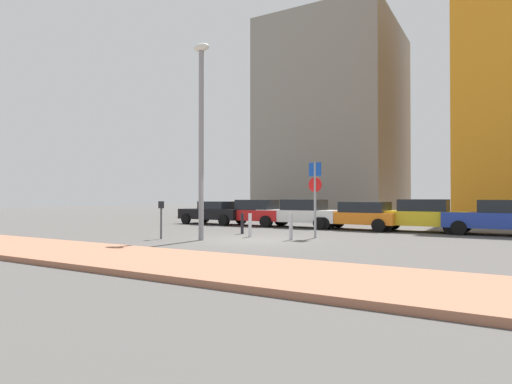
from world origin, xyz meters
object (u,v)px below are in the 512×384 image
object	(u,v)px
parked_car_white	(301,213)
parked_car_orange	(359,215)
parked_car_black	(215,212)
parked_car_red	(254,212)
parked_car_yellow	(421,215)
street_lamp	(201,125)
parking_sign_post	(315,190)
traffic_bollard_far	(250,225)
parked_car_blue	(503,217)
traffic_bollard_mid	(242,224)
traffic_bollard_near	(291,226)
parking_meter	(161,215)

from	to	relation	value
parked_car_white	parked_car_orange	xyz separation A→B (m)	(3.29, -0.10, -0.03)
parked_car_black	parked_car_red	bearing A→B (deg)	1.32
parked_car_yellow	street_lamp	distance (m)	11.37
parked_car_red	parking_sign_post	distance (m)	8.03
parked_car_white	traffic_bollard_far	xyz separation A→B (m)	(0.47, -6.24, -0.30)
parked_car_orange	traffic_bollard_far	world-z (taller)	parked_car_orange
parked_car_blue	traffic_bollard_mid	xyz separation A→B (m)	(-10.23, -5.00, -0.33)
parked_car_red	street_lamp	bearing A→B (deg)	-73.15
parking_sign_post	street_lamp	distance (m)	5.25
parked_car_red	parked_car_orange	distance (m)	6.29
parked_car_orange	traffic_bollard_mid	size ratio (longest dim) A/B	4.53
parked_car_white	parked_car_yellow	bearing A→B (deg)	1.26
parked_car_blue	street_lamp	bearing A→B (deg)	-140.98
parked_car_red	traffic_bollard_near	distance (m)	8.45
street_lamp	parked_car_yellow	bearing A→B (deg)	51.33
street_lamp	parking_sign_post	bearing A→B (deg)	40.65
parked_car_yellow	parking_meter	xyz separation A→B (m)	(-8.41, -8.83, 0.16)
parking_sign_post	traffic_bollard_far	xyz separation A→B (m)	(-2.51, -0.97, -1.46)
parking_sign_post	traffic_bollard_mid	world-z (taller)	parking_sign_post
parked_car_red	traffic_bollard_near	xyz separation A→B (m)	(5.48, -6.43, -0.26)
traffic_bollard_near	parked_car_yellow	bearing A→B (deg)	60.54
parked_car_white	parking_meter	size ratio (longest dim) A/B	3.09
parked_car_black	parked_car_white	size ratio (longest dim) A/B	0.98
parked_car_white	parking_sign_post	distance (m)	6.17
parked_car_black	parked_car_blue	xyz separation A→B (m)	(15.37, 0.03, 0.07)
parked_car_white	parked_car_yellow	world-z (taller)	parked_car_yellow
street_lamp	parked_car_white	bearing A→B (deg)	86.43
traffic_bollard_near	parked_car_black	bearing A→B (deg)	142.32
parked_car_black	parked_car_red	size ratio (longest dim) A/B	1.08
street_lamp	traffic_bollard_near	xyz separation A→B (m)	(2.99, 1.79, -3.93)
parked_car_black	traffic_bollard_far	distance (m)	8.75
parked_car_orange	traffic_bollard_far	bearing A→B (deg)	-114.65
parked_car_white	parked_car_blue	xyz separation A→B (m)	(9.59, -0.08, 0.01)
parked_car_orange	traffic_bollard_near	world-z (taller)	parked_car_orange
parked_car_orange	traffic_bollard_mid	distance (m)	6.35
parked_car_blue	traffic_bollard_near	xyz separation A→B (m)	(-7.12, -6.40, -0.27)
parked_car_yellow	parked_car_black	bearing A→B (deg)	-178.80
parking_sign_post	traffic_bollard_far	distance (m)	3.07
parked_car_white	traffic_bollard_mid	world-z (taller)	parked_car_white
parked_car_orange	parked_car_blue	bearing A→B (deg)	0.20
traffic_bollard_near	traffic_bollard_far	distance (m)	2.02
parking_sign_post	traffic_bollard_near	size ratio (longest dim) A/B	2.95
parked_car_red	traffic_bollard_far	world-z (taller)	parked_car_red
parked_car_white	parked_car_red	bearing A→B (deg)	-179.02
parked_car_red	parked_car_blue	distance (m)	12.60
parked_car_orange	parked_car_yellow	world-z (taller)	parked_car_yellow
parked_car_white	parking_sign_post	world-z (taller)	parking_sign_post
parked_car_yellow	parked_car_blue	distance (m)	3.39
parked_car_red	parked_car_yellow	distance (m)	9.22
parked_car_white	parking_sign_post	size ratio (longest dim) A/B	1.49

